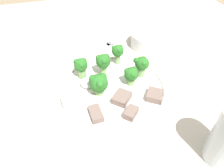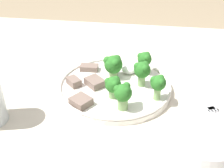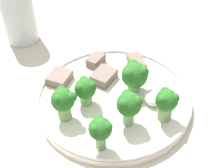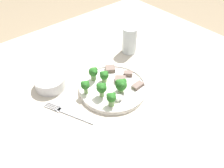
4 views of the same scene
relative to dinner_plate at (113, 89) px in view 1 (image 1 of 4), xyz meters
name	(u,v)px [view 1 (image 1 of 4)]	position (x,y,z in m)	size (l,w,h in m)	color
table	(144,114)	(0.02, 0.08, -0.10)	(1.33, 1.04, 0.74)	beige
dinner_plate	(113,89)	(0.00, 0.00, 0.00)	(0.26, 0.26, 0.02)	white
fork	(98,50)	(-0.19, 0.01, -0.01)	(0.10, 0.19, 0.00)	#B2B2B7
cream_bowl	(150,40)	(-0.17, 0.17, 0.01)	(0.12, 0.12, 0.05)	silver
broccoli_floret_near_rim_left	(131,75)	(0.00, 0.05, 0.03)	(0.04, 0.03, 0.05)	#7FA866
broccoli_floret_center_left	(118,51)	(-0.10, 0.04, 0.04)	(0.03, 0.03, 0.06)	#7FA866
broccoli_floret_back_left	(81,66)	(-0.06, -0.07, 0.04)	(0.03, 0.03, 0.06)	#7FA866
broccoli_floret_front_left	(103,62)	(-0.06, -0.01, 0.04)	(0.04, 0.04, 0.06)	#7FA866
broccoli_floret_center_back	(140,65)	(-0.03, 0.08, 0.04)	(0.04, 0.04, 0.06)	#7FA866
broccoli_floret_mid_cluster	(99,83)	(0.01, -0.04, 0.04)	(0.04, 0.04, 0.05)	#7FA866
meat_slice_front_slice	(122,98)	(0.05, 0.01, 0.01)	(0.05, 0.05, 0.02)	#756056
meat_slice_middle_slice	(154,95)	(0.06, 0.08, 0.01)	(0.05, 0.05, 0.02)	#756056
meat_slice_rear_slice	(96,114)	(0.07, -0.06, 0.01)	(0.05, 0.03, 0.01)	#756056
meat_slice_edge_slice	(131,113)	(0.09, 0.01, 0.01)	(0.04, 0.04, 0.02)	#756056
sauce_dollop	(87,83)	(-0.03, -0.06, 0.01)	(0.03, 0.03, 0.02)	white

